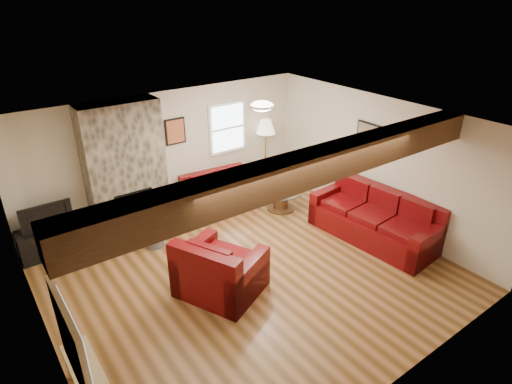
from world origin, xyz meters
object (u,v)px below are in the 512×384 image
(armchair_red, at_px, (220,265))
(tv_cabinet, at_px, (52,240))
(loveseat, at_px, (220,192))
(coffee_table, at_px, (281,200))
(floor_lamp, at_px, (266,130))
(television, at_px, (46,215))
(sofa_three, at_px, (374,217))

(armchair_red, height_order, tv_cabinet, armchair_red)
(loveseat, height_order, tv_cabinet, loveseat)
(coffee_table, xyz_separation_m, tv_cabinet, (-4.28, 1.07, 0.05))
(coffee_table, height_order, floor_lamp, floor_lamp)
(loveseat, distance_m, coffee_table, 1.30)
(television, relative_size, floor_lamp, 0.50)
(coffee_table, bearing_deg, loveseat, 142.94)
(tv_cabinet, bearing_deg, sofa_three, -31.10)
(sofa_three, relative_size, television, 2.82)
(armchair_red, bearing_deg, tv_cabinet, 10.56)
(sofa_three, xyz_separation_m, armchair_red, (-3.08, 0.37, 0.02))
(tv_cabinet, distance_m, television, 0.50)
(loveseat, bearing_deg, floor_lamp, 13.94)
(sofa_three, height_order, coffee_table, sofa_three)
(loveseat, height_order, armchair_red, armchair_red)
(tv_cabinet, bearing_deg, armchair_red, -54.55)
(coffee_table, height_order, tv_cabinet, tv_cabinet)
(loveseat, bearing_deg, armchair_red, -116.25)
(sofa_three, height_order, armchair_red, armchair_red)
(armchair_red, xyz_separation_m, tv_cabinet, (-1.85, 2.60, -0.21))
(floor_lamp, bearing_deg, tv_cabinet, 178.89)
(sofa_three, bearing_deg, armchair_red, -101.83)
(sofa_three, bearing_deg, tv_cabinet, -126.04)
(loveseat, relative_size, television, 1.74)
(tv_cabinet, relative_size, television, 1.27)
(coffee_table, height_order, television, television)
(sofa_three, xyz_separation_m, tv_cabinet, (-4.93, 2.97, -0.19))
(armchair_red, bearing_deg, sofa_three, -121.79)
(coffee_table, distance_m, tv_cabinet, 4.41)
(armchair_red, xyz_separation_m, television, (-1.85, 2.60, 0.29))
(loveseat, distance_m, floor_lamp, 1.72)
(loveseat, relative_size, tv_cabinet, 1.37)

